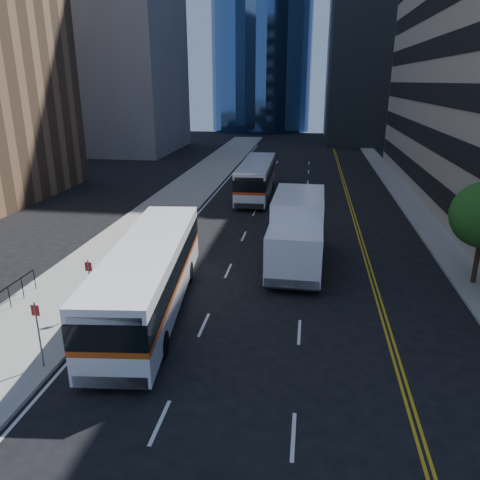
% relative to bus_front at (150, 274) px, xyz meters
% --- Properties ---
extents(ground, '(160.00, 160.00, 0.00)m').
position_rel_bus_front_xyz_m(ground, '(6.09, -2.97, -1.73)').
color(ground, black).
rests_on(ground, ground).
extents(sidewalk_west, '(5.00, 90.00, 0.15)m').
position_rel_bus_front_xyz_m(sidewalk_west, '(-4.41, 22.03, -1.66)').
color(sidewalk_west, gray).
rests_on(sidewalk_west, ground).
extents(sidewalk_east, '(2.00, 90.00, 0.15)m').
position_rel_bus_front_xyz_m(sidewalk_east, '(15.09, 22.03, -1.66)').
color(sidewalk_east, gray).
rests_on(sidewalk_east, ground).
extents(midrise_west, '(18.00, 18.00, 35.00)m').
position_rel_bus_front_xyz_m(midrise_west, '(-21.91, 49.03, 15.77)').
color(midrise_west, gray).
rests_on(midrise_west, ground).
extents(bus_front, '(4.03, 12.52, 3.17)m').
position_rel_bus_front_xyz_m(bus_front, '(0.00, 0.00, 0.00)').
color(bus_front, white).
rests_on(bus_front, ground).
extents(bus_rear, '(2.70, 11.71, 3.01)m').
position_rel_bus_front_xyz_m(bus_rear, '(2.09, 22.64, -0.09)').
color(bus_rear, silver).
rests_on(bus_rear, ground).
extents(box_truck, '(2.92, 8.00, 3.80)m').
position_rel_bus_front_xyz_m(box_truck, '(6.17, 6.39, 0.27)').
color(box_truck, white).
rests_on(box_truck, ground).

